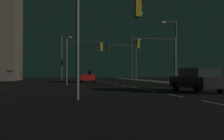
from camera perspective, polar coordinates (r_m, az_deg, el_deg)
ground_plane at (r=19.78m, az=7.63°, el=-4.27°), size 112.00×112.00×0.00m
lane_markings_center at (r=23.11m, az=4.85°, el=-3.73°), size 0.14×50.00×0.01m
lane_edge_line at (r=26.21m, az=14.13°, el=-3.35°), size 0.14×53.00×0.01m
car at (r=18.43m, az=17.62°, el=-1.96°), size 1.99×4.47×1.57m
car_oncoming at (r=36.44m, az=-5.29°, el=-1.31°), size 2.06×4.50×1.57m
traffic_light_far_left at (r=27.92m, az=9.55°, el=4.15°), size 4.28×0.34×4.83m
traffic_light_far_center at (r=13.12m, az=-1.17°, el=9.95°), size 3.27×0.34×5.25m
traffic_light_mid_right at (r=41.56m, az=2.40°, el=3.36°), size 4.77×0.60×5.63m
traffic_light_near_left at (r=28.58m, az=-5.98°, el=3.72°), size 4.00×0.52×4.83m
street_lamp_far_end at (r=30.67m, az=12.83°, el=5.11°), size 1.83×0.36×6.93m
street_lamp_corner at (r=48.05m, az=4.50°, el=3.36°), size 1.93×0.78×7.43m
street_lamp_mid_block at (r=46.12m, az=-10.26°, el=3.38°), size 1.72×0.48×7.50m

